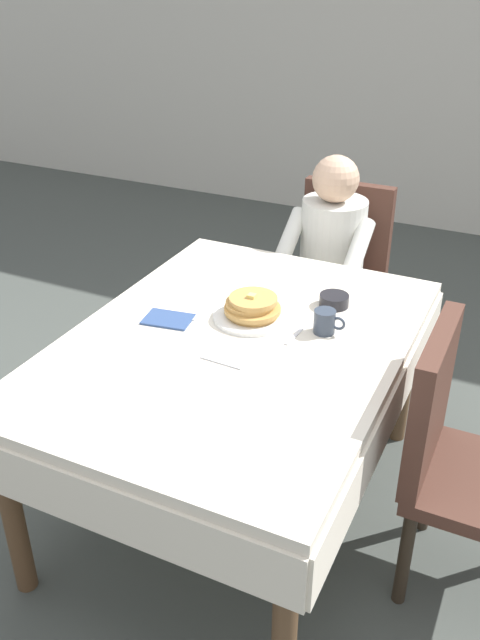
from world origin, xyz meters
The scene contains 14 objects.
ground_plane centered at (0.00, 0.00, 0.00)m, with size 14.00×14.00×0.00m, color #474C47.
back_wall centered at (0.00, 3.40, 1.60)m, with size 12.00×0.16×3.20m, color beige.
dining_table_main centered at (0.00, 0.00, 0.65)m, with size 1.12×1.52×0.74m.
chair_diner centered at (-0.01, 1.17, 0.53)m, with size 0.44×0.45×0.93m.
diner_person centered at (-0.01, 1.01, 0.67)m, with size 0.40×0.43×1.12m.
chair_right_side centered at (0.77, 0.00, 0.53)m, with size 0.45×0.44×0.93m.
plate_breakfast centered at (-0.01, 0.16, 0.75)m, with size 0.28×0.28×0.02m, color white.
breakfast_stack centered at (-0.01, 0.16, 0.79)m, with size 0.20×0.20×0.08m.
cup_coffee centered at (0.26, 0.18, 0.78)m, with size 0.11×0.08×0.08m.
bowl_butter centered at (0.22, 0.38, 0.76)m, with size 0.11×0.11×0.04m, color black.
fork_left_of_plate centered at (-0.20, 0.14, 0.74)m, with size 0.18×0.01×0.01m, color silver.
knife_right_of_plate centered at (0.18, 0.14, 0.74)m, with size 0.20×0.01×0.01m, color silver.
spoon_near_edge centered at (0.02, -0.16, 0.74)m, with size 0.15×0.01×0.01m, color silver.
napkin_folded centered at (-0.28, 0.02, 0.74)m, with size 0.17×0.12×0.01m, color #334C7F.
Camera 1 is at (0.88, -1.80, 1.92)m, focal length 38.09 mm.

